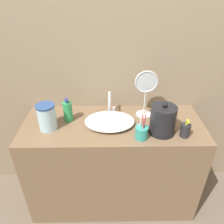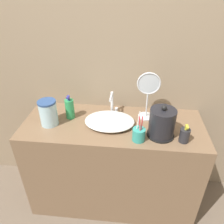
# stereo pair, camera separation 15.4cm
# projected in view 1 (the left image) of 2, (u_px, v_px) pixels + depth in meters

# --- Properties ---
(ground_plane) EXTENTS (12.00, 12.00, 0.00)m
(ground_plane) POSITION_uv_depth(u_px,v_px,m) (113.00, 222.00, 1.80)
(ground_plane) COLOR #6B5B4C
(wall_back) EXTENTS (6.00, 0.04, 2.60)m
(wall_back) POSITION_uv_depth(u_px,v_px,m) (112.00, 45.00, 1.57)
(wall_back) COLOR gray
(wall_back) RESTS_ON ground_plane
(vanity_counter) EXTENTS (1.32, 0.52, 0.81)m
(vanity_counter) POSITION_uv_depth(u_px,v_px,m) (113.00, 164.00, 1.81)
(vanity_counter) COLOR brown
(vanity_counter) RESTS_ON ground_plane
(sink_basin) EXTENTS (0.36, 0.28, 0.05)m
(sink_basin) POSITION_uv_depth(u_px,v_px,m) (110.00, 121.00, 1.57)
(sink_basin) COLOR white
(sink_basin) RESTS_ON vanity_counter
(faucet) EXTENTS (0.06, 0.14, 0.18)m
(faucet) POSITION_uv_depth(u_px,v_px,m) (110.00, 102.00, 1.66)
(faucet) COLOR silver
(faucet) RESTS_ON vanity_counter
(electric_kettle) EXTENTS (0.18, 0.18, 0.23)m
(electric_kettle) POSITION_uv_depth(u_px,v_px,m) (163.00, 120.00, 1.46)
(electric_kettle) COLOR black
(electric_kettle) RESTS_ON vanity_counter
(toothbrush_cup) EXTENTS (0.08, 0.08, 0.21)m
(toothbrush_cup) POSITION_uv_depth(u_px,v_px,m) (142.00, 132.00, 1.43)
(toothbrush_cup) COLOR teal
(toothbrush_cup) RESTS_ON vanity_counter
(lotion_bottle) EXTENTS (0.07, 0.07, 0.19)m
(lotion_bottle) POSITION_uv_depth(u_px,v_px,m) (68.00, 111.00, 1.59)
(lotion_bottle) COLOR #2D9956
(lotion_bottle) RESTS_ON vanity_counter
(shampoo_bottle) EXTENTS (0.06, 0.06, 0.13)m
(shampoo_bottle) POSITION_uv_depth(u_px,v_px,m) (185.00, 130.00, 1.44)
(shampoo_bottle) COLOR #28282D
(shampoo_bottle) RESTS_ON vanity_counter
(vanity_mirror) EXTENTS (0.17, 0.12, 0.36)m
(vanity_mirror) POSITION_uv_depth(u_px,v_px,m) (146.00, 91.00, 1.59)
(vanity_mirror) COLOR silver
(vanity_mirror) RESTS_ON vanity_counter
(water_pitcher) EXTENTS (0.13, 0.13, 0.19)m
(water_pitcher) POSITION_uv_depth(u_px,v_px,m) (47.00, 117.00, 1.50)
(water_pitcher) COLOR #B2DBEA
(water_pitcher) RESTS_ON vanity_counter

